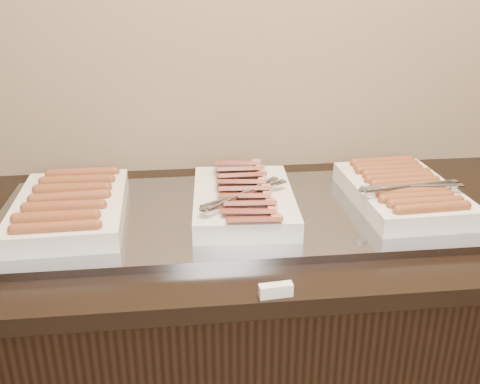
# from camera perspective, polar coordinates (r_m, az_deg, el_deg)

# --- Properties ---
(counter) EXTENTS (2.06, 0.76, 0.90)m
(counter) POSITION_cam_1_polar(r_m,az_deg,el_deg) (1.62, 0.39, -17.12)
(counter) COLOR black
(counter) RESTS_ON ground
(warming_tray) EXTENTS (1.20, 0.50, 0.02)m
(warming_tray) POSITION_cam_1_polar(r_m,az_deg,el_deg) (1.36, -0.31, -2.33)
(warming_tray) COLOR #91949F
(warming_tray) RESTS_ON counter
(dish_left) EXTENTS (0.27, 0.40, 0.07)m
(dish_left) POSITION_cam_1_polar(r_m,az_deg,el_deg) (1.37, -17.67, -1.55)
(dish_left) COLOR silver
(dish_left) RESTS_ON warming_tray
(dish_center) EXTENTS (0.27, 0.40, 0.09)m
(dish_center) POSITION_cam_1_polar(r_m,az_deg,el_deg) (1.34, 0.37, -0.67)
(dish_center) COLOR silver
(dish_center) RESTS_ON warming_tray
(dish_right) EXTENTS (0.27, 0.39, 0.08)m
(dish_right) POSITION_cam_1_polar(r_m,az_deg,el_deg) (1.45, 16.95, 0.09)
(dish_right) COLOR silver
(dish_right) RESTS_ON warming_tray
(label_holder) EXTENTS (0.07, 0.03, 0.03)m
(label_holder) POSITION_cam_1_polar(r_m,az_deg,el_deg) (1.06, 3.83, -10.42)
(label_holder) COLOR silver
(label_holder) RESTS_ON counter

